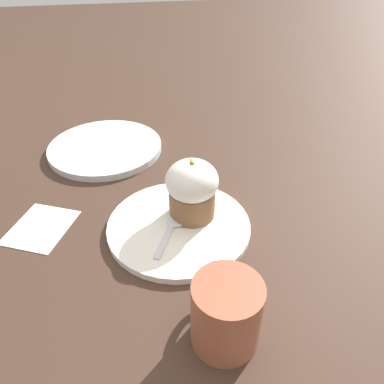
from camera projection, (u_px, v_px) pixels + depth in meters
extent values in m
plane|color=#3D281E|center=(179.00, 229.00, 0.62)|extent=(4.00, 4.00, 0.00)
cylinder|color=white|center=(179.00, 226.00, 0.61)|extent=(0.23, 0.23, 0.01)
cylinder|color=brown|center=(192.00, 202.00, 0.61)|extent=(0.08, 0.08, 0.05)
ellipsoid|color=white|center=(192.00, 181.00, 0.59)|extent=(0.08, 0.08, 0.07)
cone|color=orange|center=(191.00, 160.00, 0.58)|extent=(0.02, 0.01, 0.01)
sphere|color=green|center=(192.00, 164.00, 0.57)|extent=(0.01, 0.01, 0.01)
cube|color=silver|center=(164.00, 241.00, 0.57)|extent=(0.08, 0.04, 0.00)
ellipsoid|color=silver|center=(175.00, 218.00, 0.61)|extent=(0.06, 0.05, 0.01)
cylinder|color=#9E563D|center=(226.00, 314.00, 0.43)|extent=(0.08, 0.08, 0.09)
torus|color=#9E563D|center=(217.00, 283.00, 0.47)|extent=(0.06, 0.01, 0.06)
cylinder|color=silver|center=(105.00, 148.00, 0.81)|extent=(0.24, 0.24, 0.01)
cube|color=white|center=(41.00, 227.00, 0.62)|extent=(0.13, 0.13, 0.00)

